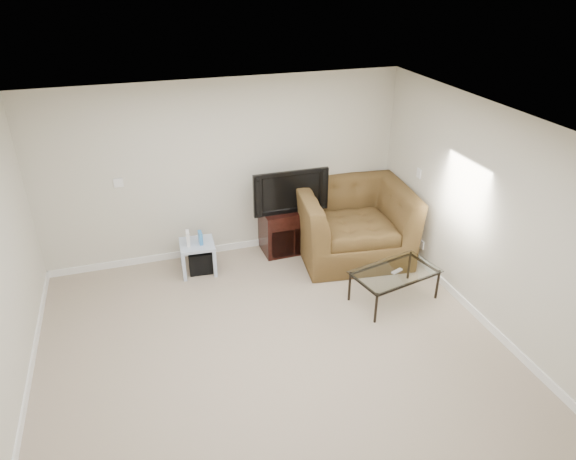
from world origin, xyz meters
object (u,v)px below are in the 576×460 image
object	(u,v)px
subwoofer	(200,260)
coffee_table	(394,285)
television	(289,189)
recliner	(353,211)
tv_stand	(288,229)
side_table	(198,257)

from	to	relation	value
subwoofer	coffee_table	distance (m)	2.62
television	recliner	bearing A→B (deg)	-25.57
tv_stand	recliner	world-z (taller)	recliner
tv_stand	recliner	distance (m)	1.00
tv_stand	television	distance (m)	0.64
side_table	recliner	world-z (taller)	recliner
side_table	coffee_table	bearing A→B (deg)	-32.32
tv_stand	coffee_table	world-z (taller)	tv_stand
television	coffee_table	distance (m)	1.98
tv_stand	television	size ratio (longest dim) A/B	0.78
tv_stand	subwoofer	distance (m)	1.36
coffee_table	tv_stand	bearing A→B (deg)	117.83
television	tv_stand	bearing A→B (deg)	92.04
side_table	subwoofer	bearing A→B (deg)	30.50
coffee_table	recliner	bearing A→B (deg)	91.99
tv_stand	side_table	xyz separation A→B (m)	(-1.36, -0.23, -0.11)
side_table	coffee_table	xyz separation A→B (m)	(2.23, -1.41, -0.01)
tv_stand	television	world-z (taller)	television
tv_stand	recliner	xyz separation A→B (m)	(0.82, -0.43, 0.36)
recliner	coffee_table	world-z (taller)	recliner
tv_stand	side_table	world-z (taller)	tv_stand
tv_stand	coffee_table	xyz separation A→B (m)	(0.87, -1.64, -0.12)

